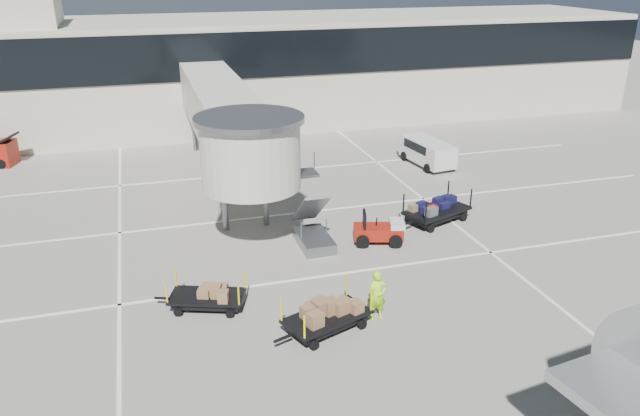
# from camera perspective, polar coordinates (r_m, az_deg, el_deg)

# --- Properties ---
(ground) EXTENTS (140.00, 140.00, 0.00)m
(ground) POSITION_cam_1_polar(r_m,az_deg,el_deg) (25.00, 5.77, -7.72)
(ground) COLOR gray
(ground) RESTS_ON ground
(lane_markings) EXTENTS (40.00, 30.00, 0.02)m
(lane_markings) POSITION_cam_1_polar(r_m,az_deg,el_deg) (32.79, -1.41, -0.15)
(lane_markings) COLOR white
(lane_markings) RESTS_ON ground
(terminal) EXTENTS (64.00, 12.11, 15.20)m
(terminal) POSITION_cam_1_polar(r_m,az_deg,el_deg) (51.29, -7.32, 12.51)
(terminal) COLOR beige
(terminal) RESTS_ON ground
(jet_bridge) EXTENTS (5.70, 20.40, 6.03)m
(jet_bridge) POSITION_cam_1_polar(r_m,az_deg,el_deg) (33.58, -8.31, 7.83)
(jet_bridge) COLOR beige
(jet_bridge) RESTS_ON ground
(baggage_tug) EXTENTS (2.52, 2.00, 1.51)m
(baggage_tug) POSITION_cam_1_polar(r_m,az_deg,el_deg) (29.01, 5.48, -2.13)
(baggage_tug) COLOR maroon
(baggage_tug) RESTS_ON ground
(suitcase_cart) EXTENTS (4.18, 2.74, 1.62)m
(suitcase_cart) POSITION_cam_1_polar(r_m,az_deg,el_deg) (31.58, 10.47, -0.26)
(suitcase_cart) COLOR black
(suitcase_cart) RESTS_ON ground
(box_cart_near) EXTENTS (3.80, 2.49, 1.47)m
(box_cart_near) POSITION_cam_1_polar(r_m,az_deg,el_deg) (22.26, 0.72, -9.82)
(box_cart_near) COLOR black
(box_cart_near) RESTS_ON ground
(box_cart_far) EXTENTS (3.45, 2.24, 1.34)m
(box_cart_far) POSITION_cam_1_polar(r_m,az_deg,el_deg) (23.95, -10.17, -8.04)
(box_cart_far) COLOR black
(box_cart_far) RESTS_ON ground
(ground_worker) EXTENTS (0.71, 0.49, 1.89)m
(ground_worker) POSITION_cam_1_polar(r_m,az_deg,el_deg) (22.92, 5.26, -7.93)
(ground_worker) COLOR #ABFF1A
(ground_worker) RESTS_ON ground
(minivan) EXTENTS (2.27, 4.37, 1.59)m
(minivan) POSITION_cam_1_polar(r_m,az_deg,el_deg) (40.39, 9.70, 5.24)
(minivan) COLOR silver
(minivan) RESTS_ON ground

